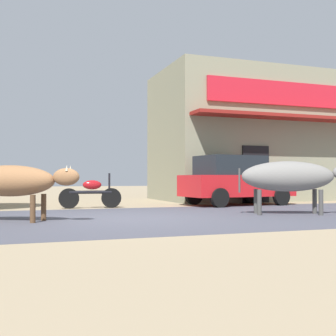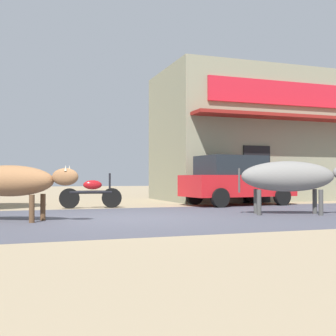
# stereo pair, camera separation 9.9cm
# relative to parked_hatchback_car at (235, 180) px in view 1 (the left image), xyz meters

# --- Properties ---
(ground) EXTENTS (80.00, 80.00, 0.00)m
(ground) POSITION_rel_parked_hatchback_car_xyz_m (-4.56, -3.50, -0.84)
(ground) COLOR #9B8768
(asphalt_road) EXTENTS (72.00, 6.51, 0.00)m
(asphalt_road) POSITION_rel_parked_hatchback_car_xyz_m (-4.56, -3.50, -0.84)
(asphalt_road) COLOR #484854
(asphalt_road) RESTS_ON ground
(storefront_right_club) EXTENTS (8.23, 5.42, 5.28)m
(storefront_right_club) POSITION_rel_parked_hatchback_car_xyz_m (2.77, 3.37, 1.80)
(storefront_right_club) COLOR gray
(storefront_right_club) RESTS_ON ground
(parked_hatchback_car) EXTENTS (3.86, 2.12, 1.64)m
(parked_hatchback_car) POSITION_rel_parked_hatchback_car_xyz_m (0.00, 0.00, 0.00)
(parked_hatchback_car) COLOR red
(parked_hatchback_car) RESTS_ON ground
(parked_motorcycle) EXTENTS (1.86, 0.28, 1.05)m
(parked_motorcycle) POSITION_rel_parked_hatchback_car_xyz_m (-4.79, 0.09, -0.37)
(parked_motorcycle) COLOR black
(parked_motorcycle) RESTS_ON ground
(cow_near_brown) EXTENTS (2.47, 1.66, 1.17)m
(cow_near_brown) POSITION_rel_parked_hatchback_car_xyz_m (-7.04, -3.36, -0.00)
(cow_near_brown) COLOR #93643F
(cow_near_brown) RESTS_ON ground
(cow_far_dark) EXTENTS (2.79, 1.55, 1.32)m
(cow_far_dark) POSITION_rel_parked_hatchback_car_xyz_m (-0.54, -3.85, 0.10)
(cow_far_dark) COLOR slate
(cow_far_dark) RESTS_ON ground
(pedestrian_by_shop) EXTENTS (0.26, 0.61, 1.64)m
(pedestrian_by_shop) POSITION_rel_parked_hatchback_car_xyz_m (2.49, 1.36, 0.12)
(pedestrian_by_shop) COLOR #262633
(pedestrian_by_shop) RESTS_ON ground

